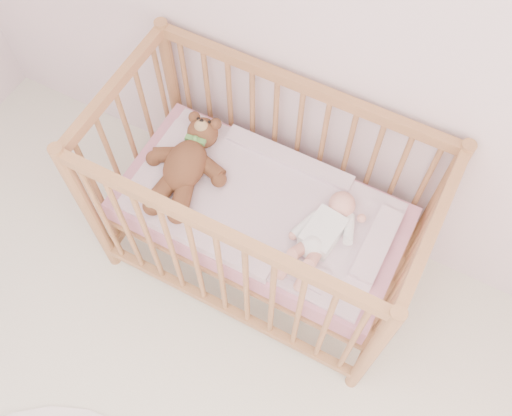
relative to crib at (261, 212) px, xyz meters
The scene contains 6 objects.
wall_back 0.96m from the crib, 66.29° to the left, with size 4.00×0.02×2.70m, color silver.
crib is the anchor object (origin of this frame).
mattress 0.01m from the crib, ahead, with size 1.22×0.62×0.13m, color pink.
blanket 0.06m from the crib, ahead, with size 1.10×0.58×0.06m, color #D290A8, non-canonical shape.
baby 0.32m from the crib, ahead, with size 0.24×0.50×0.12m, color white, non-canonical shape.
teddy_bear 0.38m from the crib, behind, with size 0.38×0.55×0.15m, color brown, non-canonical shape.
Camera 1 is at (0.34, 0.56, 2.67)m, focal length 40.00 mm.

